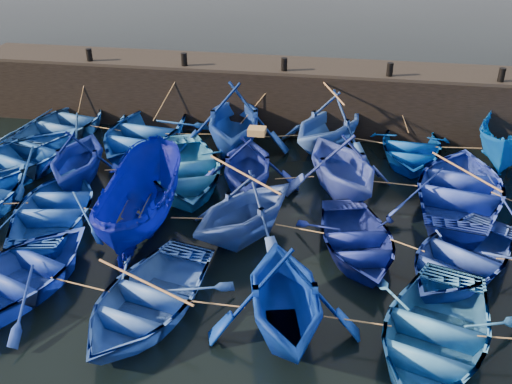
# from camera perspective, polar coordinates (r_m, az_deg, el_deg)

# --- Properties ---
(ground) EXTENTS (120.00, 120.00, 0.00)m
(ground) POSITION_cam_1_polar(r_m,az_deg,el_deg) (15.23, -2.07, -8.04)
(ground) COLOR black
(ground) RESTS_ON ground
(quay_wall) EXTENTS (26.00, 2.50, 2.50)m
(quay_wall) POSITION_cam_1_polar(r_m,az_deg,el_deg) (23.90, 3.02, 9.50)
(quay_wall) COLOR black
(quay_wall) RESTS_ON ground
(quay_top) EXTENTS (26.00, 2.50, 0.12)m
(quay_top) POSITION_cam_1_polar(r_m,az_deg,el_deg) (23.50, 3.11, 12.51)
(quay_top) COLOR black
(quay_top) RESTS_ON quay_wall
(bollard_0) EXTENTS (0.24, 0.24, 0.50)m
(bollard_0) POSITION_cam_1_polar(r_m,az_deg,el_deg) (24.79, -16.34, 13.04)
(bollard_0) COLOR black
(bollard_0) RESTS_ON quay_top
(bollard_1) EXTENTS (0.24, 0.24, 0.50)m
(bollard_1) POSITION_cam_1_polar(r_m,az_deg,el_deg) (23.36, -7.20, 13.03)
(bollard_1) COLOR black
(bollard_1) RESTS_ON quay_top
(bollard_2) EXTENTS (0.24, 0.24, 0.50)m
(bollard_2) POSITION_cam_1_polar(r_m,az_deg,el_deg) (22.55, 2.84, 12.64)
(bollard_2) COLOR black
(bollard_2) RESTS_ON quay_top
(bollard_3) EXTENTS (0.24, 0.24, 0.50)m
(bollard_3) POSITION_cam_1_polar(r_m,az_deg,el_deg) (22.44, 13.24, 11.85)
(bollard_3) COLOR black
(bollard_3) RESTS_ON quay_top
(bollard_4) EXTENTS (0.24, 0.24, 0.50)m
(bollard_4) POSITION_cam_1_polar(r_m,az_deg,el_deg) (23.04, 23.35, 10.71)
(bollard_4) COLOR black
(bollard_4) RESTS_ON quay_top
(boat_0) EXTENTS (4.68, 5.81, 1.07)m
(boat_0) POSITION_cam_1_polar(r_m,az_deg,el_deg) (24.23, -18.56, 6.48)
(boat_0) COLOR navy
(boat_0) RESTS_ON ground
(boat_1) EXTENTS (4.63, 6.05, 1.17)m
(boat_1) POSITION_cam_1_polar(r_m,az_deg,el_deg) (22.55, -11.25, 5.96)
(boat_1) COLOR #1247B4
(boat_1) RESTS_ON ground
(boat_2) EXTENTS (4.93, 5.49, 2.58)m
(boat_2) POSITION_cam_1_polar(r_m,az_deg,el_deg) (21.56, -2.24, 7.45)
(boat_2) COLOR navy
(boat_2) RESTS_ON ground
(boat_3) EXTENTS (5.38, 5.63, 2.30)m
(boat_3) POSITION_cam_1_polar(r_m,az_deg,el_deg) (21.72, 7.39, 6.99)
(boat_3) COLOR blue
(boat_3) RESTS_ON ground
(boat_4) EXTENTS (3.47, 4.72, 0.95)m
(boat_4) POSITION_cam_1_polar(r_m,az_deg,el_deg) (21.79, 15.18, 4.35)
(boat_4) COLOR #00358E
(boat_4) RESTS_ON ground
(boat_5) EXTENTS (3.59, 5.65, 2.05)m
(boat_5) POSITION_cam_1_polar(r_m,az_deg,el_deg) (22.37, 24.13, 4.95)
(boat_5) COLOR blue
(boat_5) RESTS_ON ground
(boat_6) EXTENTS (5.45, 6.38, 1.12)m
(boat_6) POSITION_cam_1_polar(r_m,az_deg,el_deg) (21.67, -22.48, 3.20)
(boat_6) COLOR #114296
(boat_6) RESTS_ON ground
(boat_7) EXTENTS (3.75, 4.19, 1.99)m
(boat_7) POSITION_cam_1_polar(r_m,az_deg,el_deg) (20.01, -17.42, 3.43)
(boat_7) COLOR navy
(boat_7) RESTS_ON ground
(boat_8) EXTENTS (5.59, 6.43, 1.11)m
(boat_8) POSITION_cam_1_polar(r_m,az_deg,el_deg) (19.37, -7.36, 2.28)
(boat_8) COLOR #1C64A4
(boat_8) RESTS_ON ground
(boat_9) EXTENTS (3.94, 4.40, 2.08)m
(boat_9) POSITION_cam_1_polar(r_m,az_deg,el_deg) (18.51, -0.83, 2.88)
(boat_9) COLOR navy
(boat_9) RESTS_ON ground
(boat_10) EXTENTS (5.19, 5.46, 2.25)m
(boat_10) POSITION_cam_1_polar(r_m,az_deg,el_deg) (18.55, 8.67, 2.90)
(boat_10) COLOR blue
(boat_10) RESTS_ON ground
(boat_11) EXTENTS (5.05, 6.35, 1.18)m
(boat_11) POSITION_cam_1_polar(r_m,az_deg,el_deg) (19.05, 19.89, 0.31)
(boat_11) COLOR #1A31A7
(boat_11) RESTS_ON ground
(boat_14) EXTENTS (4.26, 5.32, 0.99)m
(boat_14) POSITION_cam_1_polar(r_m,az_deg,el_deg) (18.12, -19.36, -1.44)
(boat_14) COLOR #1541A4
(boat_14) RESTS_ON ground
(boat_15) EXTENTS (2.33, 5.32, 2.01)m
(boat_15) POSITION_cam_1_polar(r_m,az_deg,el_deg) (16.71, -11.54, -0.93)
(boat_15) COLOR #00077A
(boat_15) RESTS_ON ground
(boat_16) EXTENTS (4.93, 5.08, 2.04)m
(boat_16) POSITION_cam_1_polar(r_m,az_deg,el_deg) (16.05, -1.17, -1.55)
(boat_16) COLOR #2A4B9E
(boat_16) RESTS_ON ground
(boat_17) EXTENTS (3.93, 4.78, 0.86)m
(boat_17) POSITION_cam_1_polar(r_m,az_deg,el_deg) (15.95, 10.02, -4.74)
(boat_17) COLOR navy
(boat_17) RESTS_ON ground
(boat_18) EXTENTS (5.14, 5.56, 0.94)m
(boat_18) POSITION_cam_1_polar(r_m,az_deg,el_deg) (15.87, 19.70, -6.18)
(boat_18) COLOR navy
(boat_18) RESTS_ON ground
(boat_21) EXTENTS (4.82, 5.65, 0.99)m
(boat_21) POSITION_cam_1_polar(r_m,az_deg,el_deg) (15.47, -22.75, -7.71)
(boat_21) COLOR #1532A2
(boat_21) RESTS_ON ground
(boat_22) EXTENTS (4.18, 5.16, 0.95)m
(boat_22) POSITION_cam_1_polar(r_m,az_deg,el_deg) (13.87, -10.94, -10.42)
(boat_22) COLOR blue
(boat_22) RESTS_ON ground
(boat_23) EXTENTS (4.37, 4.77, 2.12)m
(boat_23) POSITION_cam_1_polar(r_m,az_deg,el_deg) (12.84, 2.86, -10.15)
(boat_23) COLOR #052CA5
(boat_23) RESTS_ON ground
(boat_24) EXTENTS (4.69, 5.60, 1.00)m
(boat_24) POSITION_cam_1_polar(r_m,az_deg,el_deg) (13.29, 17.35, -13.29)
(boat_24) COLOR #2061AF
(boat_24) RESTS_ON ground
(wooden_crate) EXTENTS (0.55, 0.45, 0.22)m
(wooden_crate) POSITION_cam_1_polar(r_m,az_deg,el_deg) (17.99, 0.09, 6.10)
(wooden_crate) COLOR #9C7B44
(wooden_crate) RESTS_ON boat_9
(mooring_ropes) EXTENTS (17.01, 11.58, 2.10)m
(mooring_ropes) POSITION_cam_1_polar(r_m,az_deg,el_deg) (18.89, 1.17, 2.90)
(mooring_ropes) COLOR tan
(mooring_ropes) RESTS_ON ground
(loose_oars) EXTENTS (10.31, 12.33, 1.42)m
(loose_oars) POSITION_cam_1_polar(r_m,az_deg,el_deg) (16.86, 5.39, 2.33)
(loose_oars) COLOR #99724C
(loose_oars) RESTS_ON ground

